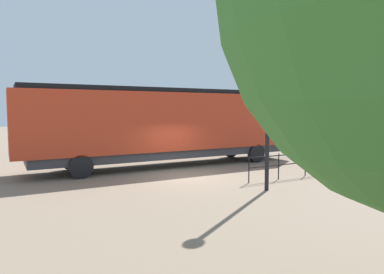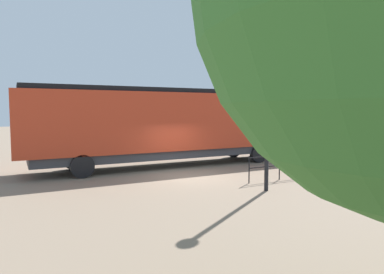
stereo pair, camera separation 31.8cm
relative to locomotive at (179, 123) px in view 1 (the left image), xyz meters
name	(u,v)px [view 1 (the left image)]	position (x,y,z in m)	size (l,w,h in m)	color
ground_plane	(188,177)	(3.33, -1.17, -2.40)	(120.00, 120.00, 0.00)	#84705B
locomotive	(179,123)	(0.00, 0.00, 0.00)	(2.97, 16.04, 4.31)	red
lamp_post	(269,71)	(7.28, 0.21, 2.22)	(0.51, 0.51, 6.71)	black
platform_fence	(341,156)	(5.86, 6.40, -1.64)	(0.05, 11.95, 1.19)	black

